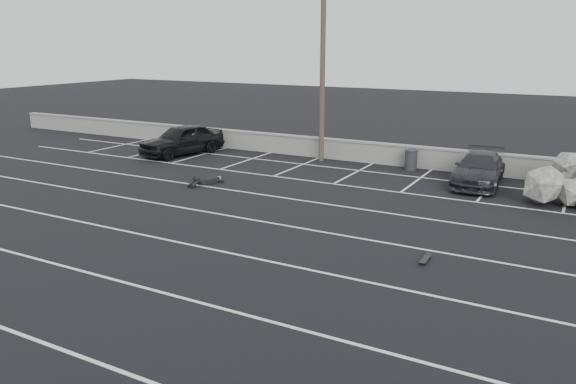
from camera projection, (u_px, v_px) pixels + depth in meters
The scene contains 9 objects.
ground at pixel (182, 243), 17.09m from camera, with size 120.00×120.00×0.00m, color black.
seawall at pixel (356, 151), 28.81m from camera, with size 50.00×0.45×1.06m.
stall_lines at pixel (256, 207), 20.86m from camera, with size 36.00×20.05×0.01m.
car_left at pixel (182, 139), 30.49m from camera, with size 1.94×4.83×1.65m, color black.
car_right at pixel (479, 169), 24.03m from camera, with size 1.89×4.65×1.35m, color #232329.
utility_pole at pixel (323, 62), 27.73m from camera, with size 1.31×0.26×9.83m.
trash_bin at pixel (411, 160), 26.79m from camera, with size 0.73×0.73×0.99m.
person at pixel (211, 178), 24.36m from camera, with size 1.36×2.39×0.45m, color black, non-canonical shape.
skateboard at pixel (425, 259), 15.65m from camera, with size 0.20×0.69×0.08m.
Camera 1 is at (10.58, -12.58, 5.90)m, focal length 35.00 mm.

